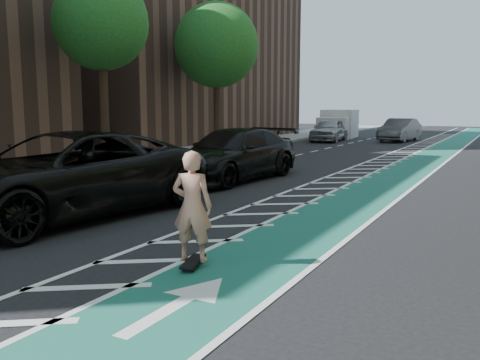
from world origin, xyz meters
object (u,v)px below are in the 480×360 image
Objects in this scene: barrel_a at (219,166)px; suv_near at (64,175)px; skateboarder at (192,206)px; suv_far at (233,154)px.

suv_near is at bearing -87.36° from barrel_a.
barrel_a is (-5.05, 9.26, -0.61)m from skateboarder.
suv_near is at bearing -89.55° from suv_far.
suv_near is 7.59m from barrel_a.
skateboarder reaches higher than barrel_a.
skateboarder is 0.29× the size of suv_far.
suv_far is at bearing -81.60° from skateboarder.
skateboarder is at bearing -12.01° from suv_near.
suv_far is (0.50, 7.08, -0.10)m from suv_near.
skateboarder is 0.25× the size of suv_near.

